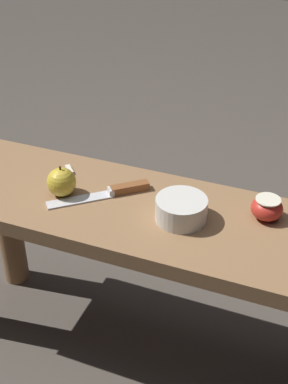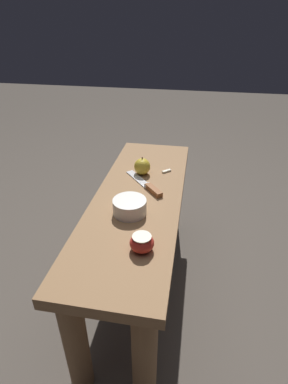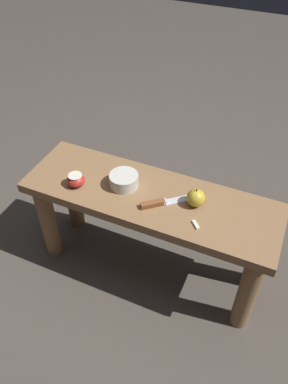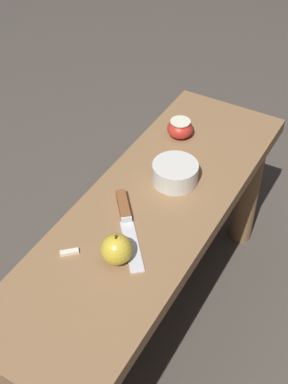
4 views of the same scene
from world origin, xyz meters
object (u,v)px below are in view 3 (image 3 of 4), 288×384
object	(u,v)px
knife	(162,202)
apple_cut	(76,180)
wooden_bench	(150,215)
apple_whole	(196,198)
bowl	(124,180)

from	to	relation	value
knife	apple_cut	distance (m)	0.37
wooden_bench	apple_whole	xyz separation A→B (m)	(-0.18, -0.02, 0.16)
apple_whole	apple_cut	bearing A→B (deg)	10.32
wooden_bench	bowl	xyz separation A→B (m)	(0.12, -0.01, 0.15)
apple_whole	wooden_bench	bearing A→B (deg)	5.53
knife	apple_whole	xyz separation A→B (m)	(-0.12, -0.05, 0.03)
bowl	knife	bearing A→B (deg)	168.60
wooden_bench	knife	distance (m)	0.15
knife	bowl	world-z (taller)	bowl
apple_whole	apple_cut	distance (m)	0.49
wooden_bench	knife	size ratio (longest dim) A/B	4.94
knife	apple_cut	size ratio (longest dim) A/B	2.88
apple_cut	bowl	world-z (taller)	bowl
wooden_bench	knife	xyz separation A→B (m)	(-0.07, 0.03, 0.13)
wooden_bench	apple_cut	world-z (taller)	apple_cut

